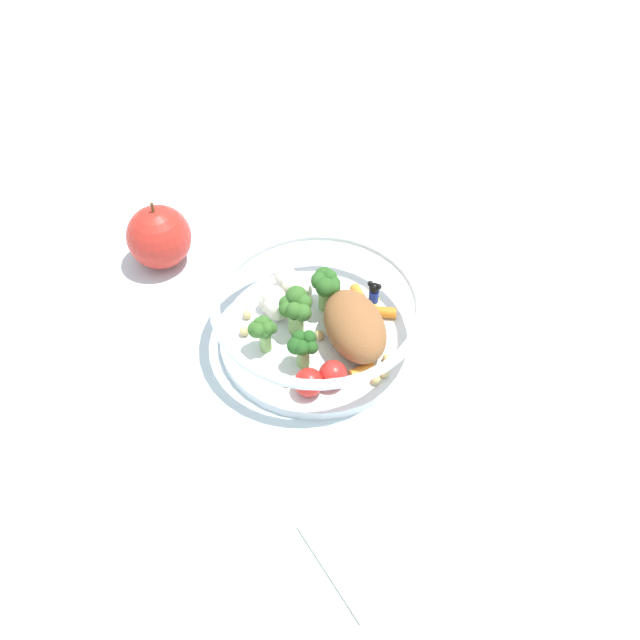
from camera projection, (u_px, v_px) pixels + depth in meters
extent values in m
plane|color=silver|center=(315.00, 342.00, 0.79)|extent=(2.40, 2.40, 0.00)
cylinder|color=white|center=(320.00, 338.00, 0.78)|extent=(0.22, 0.22, 0.01)
torus|color=white|center=(320.00, 305.00, 0.75)|extent=(0.23, 0.23, 0.01)
ellipsoid|color=#935B33|center=(355.00, 326.00, 0.75)|extent=(0.10, 0.12, 0.05)
cylinder|color=#7FAD5B|center=(303.00, 357.00, 0.74)|extent=(0.01, 0.01, 0.02)
sphere|color=#23561E|center=(309.00, 337.00, 0.73)|extent=(0.02, 0.02, 0.02)
sphere|color=#23561E|center=(299.00, 337.00, 0.73)|extent=(0.02, 0.02, 0.02)
sphere|color=#23561E|center=(296.00, 346.00, 0.73)|extent=(0.02, 0.02, 0.02)
sphere|color=#23561E|center=(302.00, 348.00, 0.72)|extent=(0.02, 0.02, 0.02)
sphere|color=#23561E|center=(311.00, 347.00, 0.73)|extent=(0.01, 0.01, 0.01)
cylinder|color=#7FAD5B|center=(326.00, 299.00, 0.80)|extent=(0.02, 0.02, 0.03)
sphere|color=#2D6023|center=(329.00, 278.00, 0.78)|extent=(0.02, 0.02, 0.02)
sphere|color=#2D6023|center=(324.00, 277.00, 0.79)|extent=(0.02, 0.02, 0.02)
sphere|color=#2D6023|center=(319.00, 280.00, 0.78)|extent=(0.02, 0.02, 0.02)
sphere|color=#2D6023|center=(319.00, 282.00, 0.78)|extent=(0.02, 0.02, 0.02)
sphere|color=#2D6023|center=(325.00, 287.00, 0.77)|extent=(0.02, 0.02, 0.02)
sphere|color=#2D6023|center=(333.00, 287.00, 0.77)|extent=(0.02, 0.02, 0.02)
sphere|color=#2D6023|center=(333.00, 283.00, 0.78)|extent=(0.02, 0.02, 0.02)
cylinder|color=#7FAD5B|center=(296.00, 323.00, 0.77)|extent=(0.02, 0.02, 0.03)
sphere|color=#386B28|center=(302.00, 300.00, 0.76)|extent=(0.02, 0.02, 0.02)
sphere|color=#386B28|center=(294.00, 299.00, 0.76)|extent=(0.02, 0.02, 0.02)
sphere|color=#386B28|center=(287.00, 304.00, 0.76)|extent=(0.02, 0.02, 0.02)
sphere|color=#386B28|center=(287.00, 310.00, 0.76)|extent=(0.02, 0.02, 0.02)
sphere|color=#386B28|center=(294.00, 310.00, 0.75)|extent=(0.02, 0.02, 0.02)
sphere|color=#386B28|center=(303.00, 313.00, 0.75)|extent=(0.02, 0.02, 0.02)
sphere|color=#386B28|center=(301.00, 304.00, 0.75)|extent=(0.02, 0.02, 0.02)
cylinder|color=#7FAD5B|center=(265.00, 341.00, 0.76)|extent=(0.01, 0.01, 0.02)
sphere|color=#386B28|center=(268.00, 325.00, 0.75)|extent=(0.01, 0.01, 0.01)
sphere|color=#386B28|center=(263.00, 324.00, 0.74)|extent=(0.02, 0.02, 0.02)
sphere|color=#386B28|center=(259.00, 323.00, 0.74)|extent=(0.01, 0.01, 0.01)
sphere|color=#386B28|center=(256.00, 329.00, 0.74)|extent=(0.02, 0.02, 0.02)
sphere|color=#386B28|center=(258.00, 330.00, 0.74)|extent=(0.01, 0.01, 0.01)
sphere|color=#386B28|center=(265.00, 332.00, 0.74)|extent=(0.01, 0.01, 0.01)
sphere|color=#386B28|center=(267.00, 328.00, 0.74)|extent=(0.01, 0.01, 0.01)
sphere|color=#386B28|center=(271.00, 328.00, 0.74)|extent=(0.01, 0.01, 0.01)
sphere|color=silver|center=(277.00, 302.00, 0.80)|extent=(0.02, 0.02, 0.02)
sphere|color=silver|center=(272.00, 299.00, 0.79)|extent=(0.03, 0.03, 0.03)
sphere|color=silver|center=(268.00, 301.00, 0.80)|extent=(0.02, 0.02, 0.02)
sphere|color=silver|center=(269.00, 306.00, 0.80)|extent=(0.02, 0.02, 0.02)
sphere|color=silver|center=(271.00, 304.00, 0.79)|extent=(0.02, 0.02, 0.02)
sphere|color=silver|center=(278.00, 308.00, 0.79)|extent=(0.03, 0.03, 0.03)
sphere|color=silver|center=(274.00, 299.00, 0.79)|extent=(0.02, 0.02, 0.02)
sphere|color=silver|center=(295.00, 285.00, 0.82)|extent=(0.03, 0.03, 0.03)
sphere|color=silver|center=(286.00, 277.00, 0.82)|extent=(0.03, 0.03, 0.03)
sphere|color=silver|center=(291.00, 285.00, 0.81)|extent=(0.02, 0.02, 0.02)
sphere|color=silver|center=(300.00, 291.00, 0.81)|extent=(0.03, 0.03, 0.03)
cube|color=yellow|center=(373.00, 302.00, 0.81)|extent=(0.02, 0.01, 0.00)
cylinder|color=#1933B2|center=(374.00, 296.00, 0.81)|extent=(0.01, 0.01, 0.02)
sphere|color=black|center=(374.00, 288.00, 0.80)|extent=(0.01, 0.01, 0.01)
sphere|color=black|center=(370.00, 284.00, 0.79)|extent=(0.01, 0.01, 0.01)
sphere|color=black|center=(379.00, 287.00, 0.79)|extent=(0.01, 0.01, 0.01)
cylinder|color=orange|center=(383.00, 312.00, 0.79)|extent=(0.03, 0.03, 0.01)
cylinder|color=orange|center=(362.00, 371.00, 0.74)|extent=(0.03, 0.02, 0.01)
cylinder|color=orange|center=(356.00, 293.00, 0.82)|extent=(0.02, 0.03, 0.01)
sphere|color=red|center=(333.00, 374.00, 0.72)|extent=(0.03, 0.03, 0.03)
sphere|color=red|center=(309.00, 382.00, 0.72)|extent=(0.03, 0.03, 0.03)
sphere|color=#D1B775|center=(247.00, 315.00, 0.79)|extent=(0.01, 0.01, 0.01)
sphere|color=#D1B775|center=(387.00, 358.00, 0.75)|extent=(0.01, 0.01, 0.01)
sphere|color=#D1B775|center=(244.00, 331.00, 0.78)|extent=(0.01, 0.01, 0.01)
sphere|color=tan|center=(319.00, 335.00, 0.77)|extent=(0.01, 0.01, 0.01)
sphere|color=tan|center=(376.00, 380.00, 0.73)|extent=(0.01, 0.01, 0.01)
sphere|color=#D1B775|center=(384.00, 373.00, 0.74)|extent=(0.01, 0.01, 0.01)
sphere|color=tan|center=(288.00, 382.00, 0.73)|extent=(0.01, 0.01, 0.01)
sphere|color=red|center=(159.00, 237.00, 0.85)|extent=(0.08, 0.08, 0.08)
cylinder|color=brown|center=(152.00, 207.00, 0.82)|extent=(0.00, 0.00, 0.01)
cube|color=silver|center=(392.00, 533.00, 0.63)|extent=(0.16, 0.14, 0.01)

